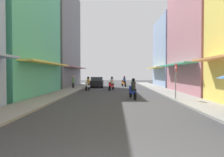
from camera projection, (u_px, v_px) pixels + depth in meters
ground_plane at (116, 95)px, 18.17m from camera, size 83.76×83.76×0.00m
sidewalk_left at (59, 94)px, 18.28m from camera, size 2.18×46.07×0.12m
sidewalk_right at (174, 94)px, 18.05m from camera, size 2.18×46.07×0.12m
building_left_mid at (9, 30)px, 17.50m from camera, size 7.05×10.51×11.36m
building_left_far at (53, 38)px, 29.51m from camera, size 7.05×11.88×14.37m
building_right_mid at (211, 14)px, 19.65m from camera, size 7.05×9.97×15.46m
building_right_far at (179, 53)px, 29.94m from camera, size 7.05×8.94×9.99m
motorbike_blue at (133, 90)px, 15.38m from camera, size 0.62×1.79×1.58m
motorbike_orange at (124, 82)px, 29.85m from camera, size 0.75×1.74×1.58m
motorbike_silver at (88, 84)px, 22.87m from camera, size 0.55×1.81×1.58m
motorbike_red at (111, 84)px, 23.13m from camera, size 0.75×1.74×1.58m
parked_car at (97, 82)px, 28.66m from camera, size 1.91×4.16×1.45m
pedestrian_midway at (73, 81)px, 25.39m from camera, size 0.44×0.44×1.67m
street_sign_no_entry at (176, 76)px, 14.29m from camera, size 0.07×0.60×2.65m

